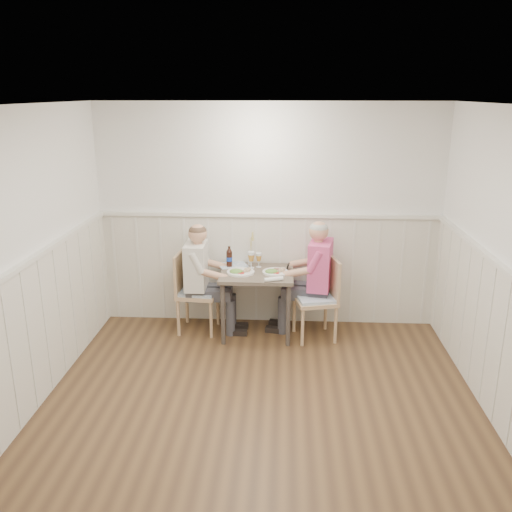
{
  "coord_description": "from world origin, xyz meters",
  "views": [
    {
      "loc": [
        0.2,
        -3.92,
        2.69
      ],
      "look_at": [
        -0.11,
        1.64,
        1.0
      ],
      "focal_mm": 38.0,
      "sensor_mm": 36.0,
      "label": 1
    }
  ],
  "objects_px": {
    "beer_bottle": "(229,258)",
    "diner_cream": "(200,287)",
    "chair_right": "(320,295)",
    "grass_vase": "(250,249)",
    "man_in_pink": "(316,287)",
    "dining_table": "(257,281)",
    "chair_left": "(193,289)"
  },
  "relations": [
    {
      "from": "beer_bottle",
      "to": "grass_vase",
      "type": "relative_size",
      "value": 0.59
    },
    {
      "from": "chair_right",
      "to": "beer_bottle",
      "type": "distance_m",
      "value": 1.13
    },
    {
      "from": "beer_bottle",
      "to": "grass_vase",
      "type": "distance_m",
      "value": 0.26
    },
    {
      "from": "dining_table",
      "to": "beer_bottle",
      "type": "distance_m",
      "value": 0.43
    },
    {
      "from": "diner_cream",
      "to": "beer_bottle",
      "type": "relative_size",
      "value": 5.31
    },
    {
      "from": "chair_left",
      "to": "beer_bottle",
      "type": "xyz_separation_m",
      "value": [
        0.42,
        0.12,
        0.35
      ]
    },
    {
      "from": "chair_right",
      "to": "man_in_pink",
      "type": "height_order",
      "value": "man_in_pink"
    },
    {
      "from": "chair_right",
      "to": "chair_left",
      "type": "relative_size",
      "value": 0.99
    },
    {
      "from": "man_in_pink",
      "to": "chair_left",
      "type": "bearing_deg",
      "value": 179.76
    },
    {
      "from": "chair_right",
      "to": "grass_vase",
      "type": "relative_size",
      "value": 2.22
    },
    {
      "from": "chair_left",
      "to": "beer_bottle",
      "type": "relative_size",
      "value": 3.83
    },
    {
      "from": "man_in_pink",
      "to": "diner_cream",
      "type": "bearing_deg",
      "value": -178.92
    },
    {
      "from": "beer_bottle",
      "to": "diner_cream",
      "type": "bearing_deg",
      "value": -155.6
    },
    {
      "from": "chair_right",
      "to": "grass_vase",
      "type": "xyz_separation_m",
      "value": [
        -0.81,
        0.31,
        0.43
      ]
    },
    {
      "from": "chair_left",
      "to": "diner_cream",
      "type": "bearing_deg",
      "value": -18.35
    },
    {
      "from": "dining_table",
      "to": "beer_bottle",
      "type": "height_order",
      "value": "beer_bottle"
    },
    {
      "from": "chair_right",
      "to": "beer_bottle",
      "type": "height_order",
      "value": "beer_bottle"
    },
    {
      "from": "chair_left",
      "to": "beer_bottle",
      "type": "bearing_deg",
      "value": 15.54
    },
    {
      "from": "chair_right",
      "to": "diner_cream",
      "type": "distance_m",
      "value": 1.37
    },
    {
      "from": "man_in_pink",
      "to": "grass_vase",
      "type": "xyz_separation_m",
      "value": [
        -0.76,
        0.2,
        0.37
      ]
    },
    {
      "from": "grass_vase",
      "to": "diner_cream",
      "type": "bearing_deg",
      "value": -157.81
    },
    {
      "from": "man_in_pink",
      "to": "beer_bottle",
      "type": "distance_m",
      "value": 1.05
    },
    {
      "from": "grass_vase",
      "to": "dining_table",
      "type": "bearing_deg",
      "value": -69.61
    },
    {
      "from": "dining_table",
      "to": "grass_vase",
      "type": "relative_size",
      "value": 1.93
    },
    {
      "from": "chair_right",
      "to": "chair_left",
      "type": "height_order",
      "value": "chair_left"
    },
    {
      "from": "chair_right",
      "to": "beer_bottle",
      "type": "relative_size",
      "value": 3.79
    },
    {
      "from": "man_in_pink",
      "to": "diner_cream",
      "type": "height_order",
      "value": "man_in_pink"
    },
    {
      "from": "dining_table",
      "to": "chair_right",
      "type": "bearing_deg",
      "value": -4.52
    },
    {
      "from": "dining_table",
      "to": "chair_right",
      "type": "xyz_separation_m",
      "value": [
        0.71,
        -0.06,
        -0.13
      ]
    },
    {
      "from": "grass_vase",
      "to": "chair_left",
      "type": "bearing_deg",
      "value": -163.18
    },
    {
      "from": "diner_cream",
      "to": "grass_vase",
      "type": "xyz_separation_m",
      "value": [
        0.56,
        0.23,
        0.39
      ]
    },
    {
      "from": "chair_right",
      "to": "diner_cream",
      "type": "bearing_deg",
      "value": 176.36
    }
  ]
}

